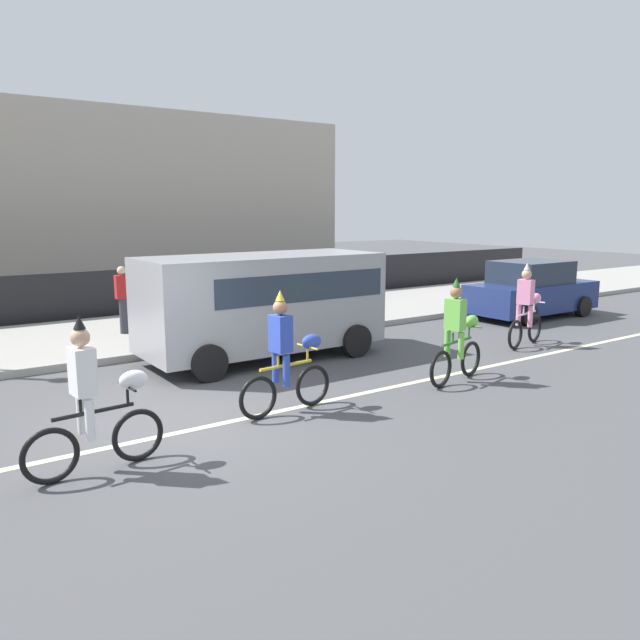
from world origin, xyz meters
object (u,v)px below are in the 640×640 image
(parade_cyclist_zebra, at_px, (95,404))
(parked_car_navy, at_px, (531,290))
(pedestrian_onlooker, at_px, (123,298))
(parked_van_grey, at_px, (265,298))
(parade_cyclist_lime, at_px, (458,336))
(parade_cyclist_pink, at_px, (527,310))
(parade_cyclist_cobalt, at_px, (287,359))

(parade_cyclist_zebra, distance_m, parked_car_navy, 14.04)
(parked_car_navy, xyz_separation_m, pedestrian_onlooker, (-10.76, 3.59, 0.23))
(pedestrian_onlooker, bearing_deg, parked_van_grey, -63.08)
(parade_cyclist_zebra, distance_m, parked_van_grey, 6.01)
(parade_cyclist_lime, relative_size, pedestrian_onlooker, 1.19)
(parade_cyclist_zebra, relative_size, pedestrian_onlooker, 1.19)
(parade_cyclist_zebra, xyz_separation_m, parked_car_navy, (13.47, 3.93, -0.06))
(parked_van_grey, relative_size, pedestrian_onlooker, 3.09)
(parade_cyclist_lime, relative_size, parade_cyclist_pink, 1.00)
(parade_cyclist_cobalt, xyz_separation_m, parked_car_navy, (10.44, 3.33, -0.06))
(parade_cyclist_lime, xyz_separation_m, parade_cyclist_pink, (3.59, 1.22, 0.00))
(parade_cyclist_zebra, bearing_deg, pedestrian_onlooker, 70.12)
(parade_cyclist_lime, bearing_deg, parade_cyclist_zebra, -177.26)
(parade_cyclist_zebra, relative_size, parade_cyclist_cobalt, 1.00)
(parade_cyclist_pink, distance_m, parked_car_navy, 4.15)
(parked_car_navy, bearing_deg, parade_cyclist_zebra, -163.75)
(parked_car_navy, distance_m, pedestrian_onlooker, 11.34)
(parked_car_navy, bearing_deg, parked_van_grey, -179.77)
(parade_cyclist_lime, bearing_deg, pedestrian_onlooker, 117.63)
(parade_cyclist_zebra, height_order, pedestrian_onlooker, parade_cyclist_zebra)
(parade_cyclist_cobalt, distance_m, parade_cyclist_pink, 7.11)
(parade_cyclist_lime, height_order, parked_van_grey, parked_van_grey)
(parade_cyclist_zebra, height_order, parade_cyclist_lime, same)
(parade_cyclist_pink, height_order, parked_car_navy, parade_cyclist_pink)
(pedestrian_onlooker, bearing_deg, parked_car_navy, -18.46)
(parked_van_grey, distance_m, pedestrian_onlooker, 4.08)
(parked_car_navy, relative_size, pedestrian_onlooker, 2.53)
(parade_cyclist_zebra, height_order, parade_cyclist_cobalt, same)
(parade_cyclist_pink, xyz_separation_m, parked_car_navy, (3.39, 2.40, -0.06))
(parade_cyclist_zebra, relative_size, parade_cyclist_lime, 1.00)
(parade_cyclist_cobalt, distance_m, pedestrian_onlooker, 6.93)
(parade_cyclist_lime, xyz_separation_m, pedestrian_onlooker, (-3.77, 7.21, 0.17))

